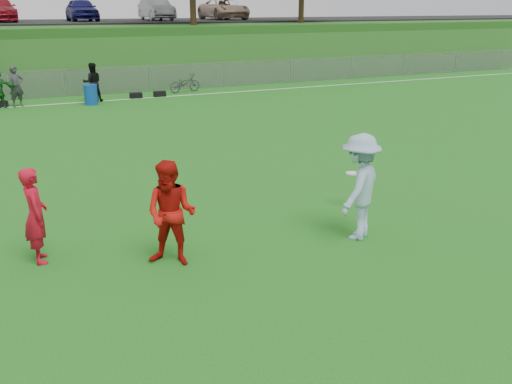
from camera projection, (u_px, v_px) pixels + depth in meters
ground at (240, 260)px, 9.56m from camera, size 120.00×120.00×0.00m
sideline_far at (73, 103)px, 25.00m from camera, size 60.00×0.10×0.01m
fence at (65, 83)px, 26.51m from camera, size 58.00×0.06×1.30m
berm at (39, 49)px, 35.68m from camera, size 120.00×18.00×3.00m
parking_lot at (33, 22)px, 36.91m from camera, size 120.00×12.00×0.10m
car_row at (13, 10)px, 35.34m from camera, size 32.04×5.18×1.44m
spectator_row at (0, 87)px, 23.57m from camera, size 8.00×0.70×1.69m
gear_bags at (99, 98)px, 25.52m from camera, size 7.44×0.58×0.26m
player_red_left at (35, 215)px, 9.29m from camera, size 0.40×0.60×1.62m
player_red_center at (171, 214)px, 9.17m from camera, size 1.08×1.04×1.75m
player_blue at (360, 187)px, 10.20m from camera, size 1.44×1.31×1.94m
frisbee at (352, 173)px, 11.85m from camera, size 0.27×0.27×0.02m
recycling_bin at (91, 95)px, 24.44m from camera, size 0.74×0.74×0.86m
bicycle at (185, 83)px, 27.97m from camera, size 1.77×0.97×0.88m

